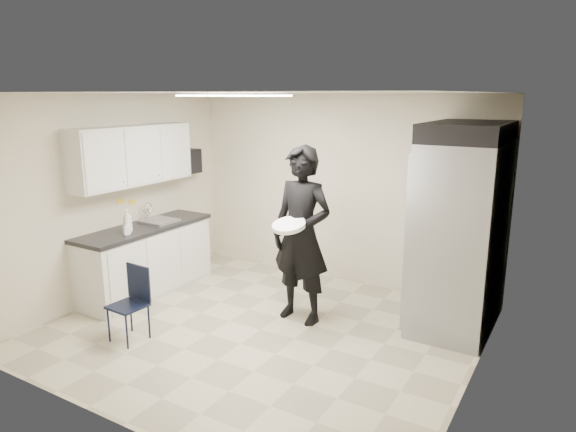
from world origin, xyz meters
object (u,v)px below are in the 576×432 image
Objects in this scene: folding_chair at (128,306)px; man_tuxedo at (302,235)px; commercial_fridge at (460,236)px; lower_counter at (147,261)px.

folding_chair is 0.38× the size of man_tuxedo.
man_tuxedo is at bearing -153.81° from commercial_fridge.
man_tuxedo reaches higher than folding_chair.
folding_chair is (0.87, -1.12, -0.04)m from lower_counter.
lower_counter is 3.98m from commercial_fridge.
commercial_fridge is 2.69× the size of folding_chair.
folding_chair is at bearing -128.76° from man_tuxedo.
commercial_fridge is at bearing 30.59° from man_tuxedo.
folding_chair is 2.04m from man_tuxedo.
lower_counter is at bearing 131.10° from folding_chair.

